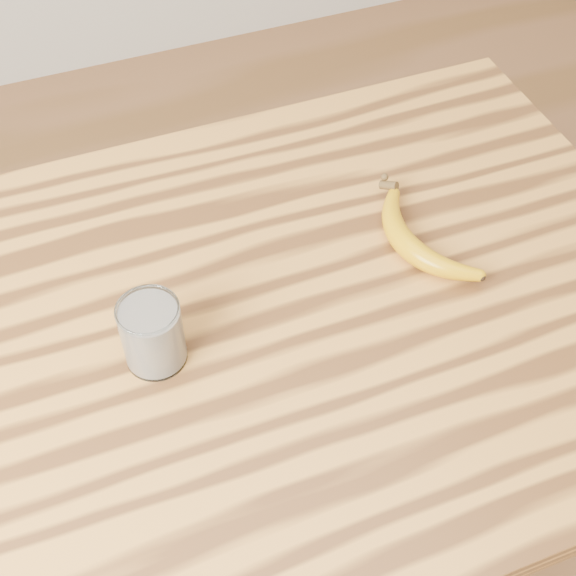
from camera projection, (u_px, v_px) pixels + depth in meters
name	position (u px, v px, depth m)	size (l,w,h in m)	color
table	(242.00, 382.00, 1.11)	(1.20, 0.80, 0.90)	#B77831
smoothie_glass	(152.00, 334.00, 0.95)	(0.07, 0.07, 0.09)	white
banana	(407.00, 246.00, 1.08)	(0.10, 0.27, 0.03)	#C58A08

